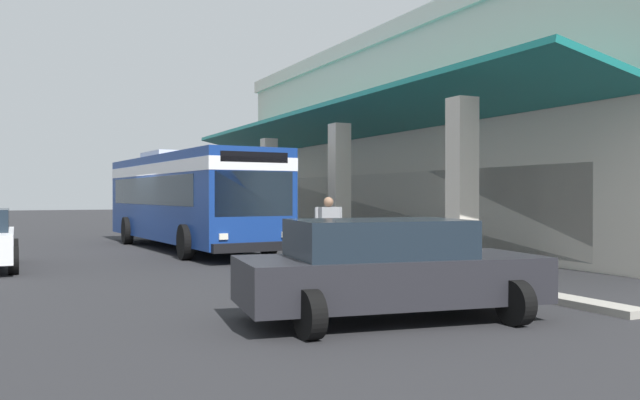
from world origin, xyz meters
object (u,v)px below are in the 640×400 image
object	(u,v)px
pedestrian	(328,229)
potted_palm	(241,219)
parked_sedan_charcoal	(387,269)
transit_bus	(187,194)

from	to	relation	value
pedestrian	potted_palm	distance (m)	14.45
parked_sedan_charcoal	transit_bus	bearing A→B (deg)	178.06
transit_bus	potted_palm	bearing A→B (deg)	147.51
transit_bus	pedestrian	distance (m)	8.14
parked_sedan_charcoal	potted_palm	bearing A→B (deg)	167.47
pedestrian	potted_palm	world-z (taller)	potted_palm
pedestrian	parked_sedan_charcoal	bearing A→B (deg)	-17.95
transit_bus	parked_sedan_charcoal	bearing A→B (deg)	-1.94
transit_bus	potted_palm	distance (m)	7.49
transit_bus	parked_sedan_charcoal	distance (m)	13.80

